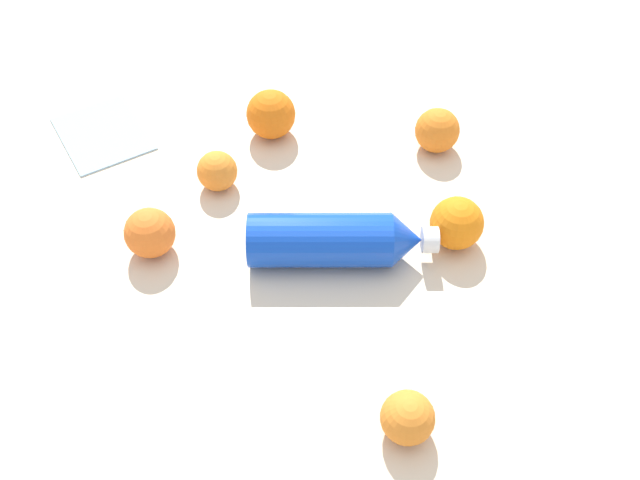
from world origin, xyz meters
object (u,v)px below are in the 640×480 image
(orange_3, at_px, (408,418))
(folded_napkin, at_px, (100,134))
(orange_0, at_px, (271,114))
(orange_5, at_px, (217,171))
(orange_2, at_px, (437,130))
(orange_1, at_px, (150,233))
(water_bottle, at_px, (337,240))
(orange_4, at_px, (457,223))

(orange_3, bearing_deg, folded_napkin, 81.86)
(orange_0, relative_size, folded_napkin, 0.49)
(folded_napkin, bearing_deg, orange_5, -79.10)
(orange_2, bearing_deg, orange_1, 157.42)
(orange_2, bearing_deg, orange_0, 122.82)
(orange_1, bearing_deg, folded_napkin, 67.66)
(orange_0, bearing_deg, folded_napkin, 131.45)
(folded_napkin, bearing_deg, water_bottle, -83.71)
(orange_1, relative_size, orange_5, 1.15)
(orange_5, relative_size, folded_napkin, 0.38)
(orange_0, height_order, orange_2, orange_0)
(orange_2, distance_m, orange_5, 0.35)
(orange_0, xyz_separation_m, orange_3, (-0.28, -0.47, -0.01))
(water_bottle, xyz_separation_m, folded_napkin, (-0.05, 0.46, -0.03))
(orange_0, bearing_deg, orange_2, -57.18)
(orange_5, distance_m, folded_napkin, 0.24)
(water_bottle, distance_m, orange_1, 0.26)
(orange_2, distance_m, orange_4, 0.20)
(orange_0, xyz_separation_m, orange_5, (-0.14, -0.02, -0.01))
(orange_1, distance_m, orange_5, 0.15)
(orange_0, distance_m, orange_4, 0.36)
(folded_napkin, bearing_deg, orange_0, -48.55)
(orange_0, relative_size, orange_1, 1.13)
(orange_1, xyz_separation_m, orange_2, (0.43, -0.18, 0.00))
(folded_napkin, bearing_deg, orange_1, -112.34)
(orange_1, relative_size, orange_2, 1.00)
(water_bottle, relative_size, orange_3, 3.72)
(orange_1, bearing_deg, orange_5, 8.27)
(orange_3, bearing_deg, orange_4, 22.67)
(orange_3, height_order, orange_5, orange_3)
(orange_0, height_order, orange_5, orange_0)
(orange_3, distance_m, folded_napkin, 0.69)
(orange_4, distance_m, orange_5, 0.36)
(orange_5, bearing_deg, orange_0, 8.43)
(water_bottle, bearing_deg, folded_napkin, 145.96)
(orange_0, height_order, orange_4, orange_0)
(orange_0, height_order, orange_1, orange_0)
(water_bottle, bearing_deg, orange_5, 141.18)
(orange_2, xyz_separation_m, orange_3, (-0.43, -0.25, -0.00))
(water_bottle, height_order, folded_napkin, water_bottle)
(orange_5, bearing_deg, orange_4, -67.75)
(orange_1, xyz_separation_m, orange_5, (0.15, 0.02, -0.00))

